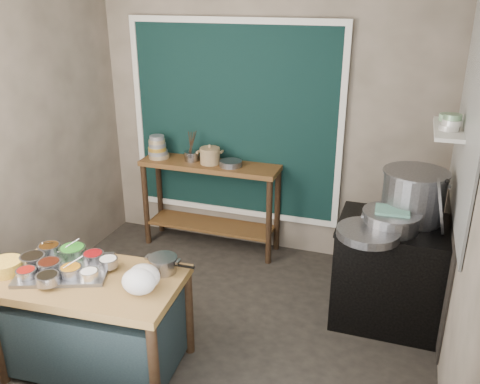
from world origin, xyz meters
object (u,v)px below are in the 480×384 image
(prep_table, at_px, (96,323))
(stock_pot, at_px, (413,195))
(steamer, at_px, (391,220))
(yellow_basin, at_px, (6,267))
(back_counter, at_px, (211,205))
(utensil_cup, at_px, (192,156))
(stove_block, at_px, (392,274))
(condiment_tray, at_px, (65,270))
(saucepan, at_px, (163,264))
(ceramic_crock, at_px, (210,157))

(prep_table, height_order, stock_pot, stock_pot)
(steamer, bearing_deg, yellow_basin, -152.42)
(prep_table, xyz_separation_m, back_counter, (0.07, 2.03, 0.10))
(prep_table, xyz_separation_m, utensil_cup, (-0.13, 2.05, 0.62))
(back_counter, relative_size, stock_pot, 2.78)
(stove_block, relative_size, condiment_tray, 1.45)
(utensil_cup, distance_m, stock_pot, 2.27)
(back_counter, bearing_deg, steamer, -24.47)
(stove_block, xyz_separation_m, condiment_tray, (-2.20, -1.28, 0.34))
(prep_table, height_order, back_counter, back_counter)
(yellow_basin, distance_m, saucepan, 1.10)
(saucepan, relative_size, stock_pot, 0.40)
(yellow_basin, bearing_deg, prep_table, 11.56)
(stock_pot, bearing_deg, saucepan, -143.68)
(stove_block, relative_size, saucepan, 4.32)
(condiment_tray, bearing_deg, yellow_basin, -159.00)
(condiment_tray, relative_size, saucepan, 2.97)
(back_counter, bearing_deg, saucepan, -78.42)
(stove_block, height_order, saucepan, saucepan)
(yellow_basin, height_order, steamer, steamer)
(back_counter, xyz_separation_m, ceramic_crock, (0.01, -0.02, 0.55))
(condiment_tray, height_order, steamer, steamer)
(yellow_basin, bearing_deg, stock_pot, 30.41)
(saucepan, distance_m, ceramic_crock, 1.81)
(utensil_cup, relative_size, ceramic_crock, 0.74)
(back_counter, distance_m, steamer, 2.08)
(prep_table, height_order, yellow_basin, yellow_basin)
(prep_table, bearing_deg, steamer, 27.59)
(prep_table, xyz_separation_m, ceramic_crock, (0.08, 2.01, 0.65))
(stock_pot, bearing_deg, back_counter, 163.37)
(saucepan, distance_m, steamer, 1.76)
(yellow_basin, distance_m, ceramic_crock, 2.26)
(stock_pot, bearing_deg, ceramic_crock, 163.75)
(saucepan, relative_size, steamer, 0.46)
(ceramic_crock, relative_size, steamer, 0.48)
(stove_block, distance_m, saucepan, 1.90)
(ceramic_crock, bearing_deg, yellow_basin, -107.79)
(condiment_tray, distance_m, yellow_basin, 0.41)
(stove_block, height_order, steamer, steamer)
(yellow_basin, height_order, saucepan, saucepan)
(yellow_basin, bearing_deg, back_counter, 72.60)
(prep_table, bearing_deg, saucepan, 25.27)
(prep_table, bearing_deg, condiment_tray, 170.18)
(condiment_tray, xyz_separation_m, stock_pot, (2.28, 1.42, 0.32))
(utensil_cup, bearing_deg, yellow_basin, -102.26)
(condiment_tray, bearing_deg, saucepan, 18.82)
(back_counter, height_order, condiment_tray, back_counter)
(condiment_tray, height_order, ceramic_crock, ceramic_crock)
(stock_pot, bearing_deg, yellow_basin, -149.59)
(yellow_basin, distance_m, stock_pot, 3.10)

